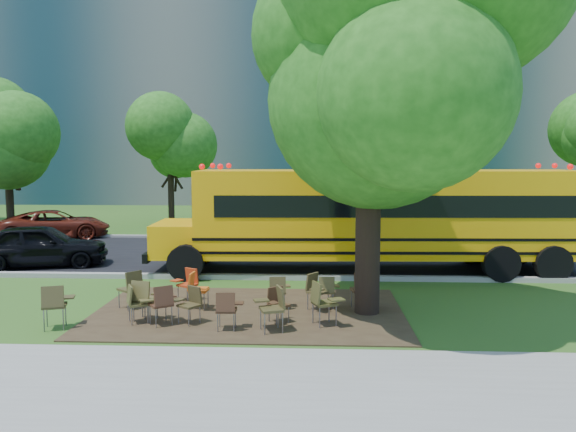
{
  "coord_description": "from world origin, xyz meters",
  "views": [
    {
      "loc": [
        2.48,
        -12.96,
        3.52
      ],
      "look_at": [
        1.71,
        3.51,
        1.8
      ],
      "focal_mm": 35.0,
      "sensor_mm": 36.0,
      "label": 1
    }
  ],
  "objects_px": {
    "chair_11": "(278,289)",
    "main_tree": "(371,58)",
    "chair_2": "(163,301)",
    "chair_5": "(277,301)",
    "chair_10": "(196,287)",
    "chair_7": "(323,299)",
    "chair_1": "(145,296)",
    "chair_14": "(136,300)",
    "chair_8": "(132,285)",
    "bg_car_red": "(56,224)",
    "chair_12": "(316,288)",
    "chair_13": "(363,286)",
    "chair_4": "(227,307)",
    "chair_9": "(188,281)",
    "black_car": "(40,246)",
    "chair_6": "(274,304)",
    "chair_3": "(190,301)",
    "school_bus": "(383,214)",
    "chair_15": "(327,289)",
    "chair_0": "(55,302)"
  },
  "relations": [
    {
      "from": "chair_3",
      "to": "bg_car_red",
      "type": "xyz_separation_m",
      "value": [
        -8.65,
        12.26,
        0.13
      ]
    },
    {
      "from": "chair_4",
      "to": "chair_15",
      "type": "height_order",
      "value": "chair_4"
    },
    {
      "from": "chair_8",
      "to": "chair_11",
      "type": "bearing_deg",
      "value": -51.09
    },
    {
      "from": "chair_2",
      "to": "chair_13",
      "type": "relative_size",
      "value": 0.96
    },
    {
      "from": "main_tree",
      "to": "school_bus",
      "type": "bearing_deg",
      "value": 78.91
    },
    {
      "from": "main_tree",
      "to": "chair_10",
      "type": "distance_m",
      "value": 6.47
    },
    {
      "from": "main_tree",
      "to": "chair_10",
      "type": "height_order",
      "value": "main_tree"
    },
    {
      "from": "chair_7",
      "to": "chair_1",
      "type": "bearing_deg",
      "value": -114.62
    },
    {
      "from": "chair_12",
      "to": "chair_14",
      "type": "distance_m",
      "value": 4.0
    },
    {
      "from": "chair_14",
      "to": "bg_car_red",
      "type": "distance_m",
      "value": 14.43
    },
    {
      "from": "school_bus",
      "to": "black_car",
      "type": "xyz_separation_m",
      "value": [
        -10.93,
        0.27,
        -1.11
      ]
    },
    {
      "from": "chair_0",
      "to": "chair_8",
      "type": "relative_size",
      "value": 1.02
    },
    {
      "from": "chair_2",
      "to": "black_car",
      "type": "relative_size",
      "value": 0.21
    },
    {
      "from": "chair_3",
      "to": "chair_6",
      "type": "height_order",
      "value": "chair_6"
    },
    {
      "from": "chair_11",
      "to": "main_tree",
      "type": "bearing_deg",
      "value": -15.08
    },
    {
      "from": "chair_3",
      "to": "chair_9",
      "type": "distance_m",
      "value": 1.95
    },
    {
      "from": "chair_12",
      "to": "chair_13",
      "type": "distance_m",
      "value": 1.09
    },
    {
      "from": "chair_7",
      "to": "chair_9",
      "type": "height_order",
      "value": "chair_7"
    },
    {
      "from": "main_tree",
      "to": "black_car",
      "type": "relative_size",
      "value": 2.24
    },
    {
      "from": "chair_1",
      "to": "chair_14",
      "type": "bearing_deg",
      "value": -117.18
    },
    {
      "from": "chair_6",
      "to": "bg_car_red",
      "type": "relative_size",
      "value": 0.21
    },
    {
      "from": "chair_4",
      "to": "chair_14",
      "type": "xyz_separation_m",
      "value": [
        -2.01,
        0.41,
        0.0
      ]
    },
    {
      "from": "chair_10",
      "to": "chair_14",
      "type": "bearing_deg",
      "value": -36.04
    },
    {
      "from": "chair_2",
      "to": "chair_9",
      "type": "xyz_separation_m",
      "value": [
        0.06,
        2.07,
        -0.04
      ]
    },
    {
      "from": "chair_8",
      "to": "bg_car_red",
      "type": "height_order",
      "value": "bg_car_red"
    },
    {
      "from": "chair_15",
      "to": "chair_8",
      "type": "bearing_deg",
      "value": -179.67
    },
    {
      "from": "chair_14",
      "to": "chair_1",
      "type": "bearing_deg",
      "value": 112.93
    },
    {
      "from": "chair_5",
      "to": "chair_10",
      "type": "xyz_separation_m",
      "value": [
        -1.94,
        1.0,
        0.06
      ]
    },
    {
      "from": "chair_7",
      "to": "chair_9",
      "type": "distance_m",
      "value": 3.81
    },
    {
      "from": "chair_11",
      "to": "chair_3",
      "type": "bearing_deg",
      "value": -157.0
    },
    {
      "from": "school_bus",
      "to": "chair_11",
      "type": "distance_m",
      "value": 5.54
    },
    {
      "from": "main_tree",
      "to": "bg_car_red",
      "type": "distance_m",
      "value": 17.55
    },
    {
      "from": "chair_6",
      "to": "chair_8",
      "type": "relative_size",
      "value": 1.02
    },
    {
      "from": "chair_8",
      "to": "chair_12",
      "type": "xyz_separation_m",
      "value": [
        4.27,
        0.07,
        -0.03
      ]
    },
    {
      "from": "chair_14",
      "to": "chair_5",
      "type": "bearing_deg",
      "value": 67.39
    },
    {
      "from": "bg_car_red",
      "to": "chair_1",
      "type": "bearing_deg",
      "value": -168.28
    },
    {
      "from": "black_car",
      "to": "chair_3",
      "type": "bearing_deg",
      "value": -148.66
    },
    {
      "from": "chair_2",
      "to": "chair_4",
      "type": "xyz_separation_m",
      "value": [
        1.41,
        -0.29,
        -0.03
      ]
    },
    {
      "from": "chair_13",
      "to": "black_car",
      "type": "bearing_deg",
      "value": 144.75
    },
    {
      "from": "chair_2",
      "to": "chair_4",
      "type": "bearing_deg",
      "value": -47.7
    },
    {
      "from": "chair_2",
      "to": "chair_11",
      "type": "distance_m",
      "value": 2.69
    },
    {
      "from": "school_bus",
      "to": "bg_car_red",
      "type": "height_order",
      "value": "school_bus"
    },
    {
      "from": "chair_5",
      "to": "chair_14",
      "type": "height_order",
      "value": "chair_14"
    },
    {
      "from": "school_bus",
      "to": "chair_1",
      "type": "height_order",
      "value": "school_bus"
    },
    {
      "from": "chair_0",
      "to": "main_tree",
      "type": "bearing_deg",
      "value": -4.3
    },
    {
      "from": "main_tree",
      "to": "chair_2",
      "type": "xyz_separation_m",
      "value": [
        -4.36,
        -1.17,
        -5.13
      ]
    },
    {
      "from": "chair_10",
      "to": "bg_car_red",
      "type": "bearing_deg",
      "value": -137.93
    },
    {
      "from": "chair_5",
      "to": "chair_15",
      "type": "height_order",
      "value": "chair_15"
    },
    {
      "from": "chair_8",
      "to": "chair_9",
      "type": "height_order",
      "value": "chair_8"
    },
    {
      "from": "chair_3",
      "to": "chair_12",
      "type": "relative_size",
      "value": 0.93
    }
  ]
}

